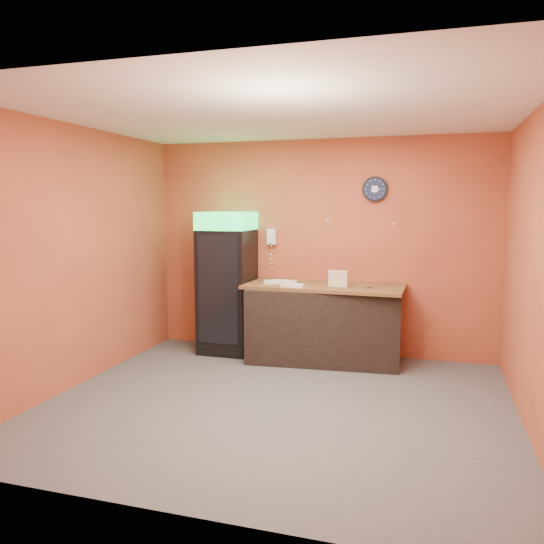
% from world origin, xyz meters
% --- Properties ---
extents(floor, '(4.50, 4.50, 0.00)m').
position_xyz_m(floor, '(0.00, 0.00, 0.00)').
color(floor, '#47474C').
rests_on(floor, ground).
extents(back_wall, '(4.50, 0.02, 2.80)m').
position_xyz_m(back_wall, '(0.00, 2.00, 1.40)').
color(back_wall, '#B75833').
rests_on(back_wall, floor).
extents(left_wall, '(0.02, 4.00, 2.80)m').
position_xyz_m(left_wall, '(-2.25, 0.00, 1.40)').
color(left_wall, '#B75833').
rests_on(left_wall, floor).
extents(right_wall, '(0.02, 4.00, 2.80)m').
position_xyz_m(right_wall, '(2.25, 0.00, 1.40)').
color(right_wall, '#B75833').
rests_on(right_wall, floor).
extents(ceiling, '(4.50, 4.00, 0.02)m').
position_xyz_m(ceiling, '(0.00, 0.00, 2.80)').
color(ceiling, white).
rests_on(ceiling, back_wall).
extents(beverage_cooler, '(0.66, 0.67, 1.86)m').
position_xyz_m(beverage_cooler, '(-1.17, 1.61, 0.91)').
color(beverage_cooler, black).
rests_on(beverage_cooler, floor).
extents(prep_counter, '(1.92, 0.98, 0.93)m').
position_xyz_m(prep_counter, '(0.14, 1.59, 0.46)').
color(prep_counter, black).
rests_on(prep_counter, floor).
extents(wall_clock, '(0.32, 0.06, 0.32)m').
position_xyz_m(wall_clock, '(0.70, 1.97, 2.15)').
color(wall_clock, black).
rests_on(wall_clock, back_wall).
extents(wall_phone, '(0.11, 0.10, 0.21)m').
position_xyz_m(wall_phone, '(-0.65, 1.95, 1.53)').
color(wall_phone, white).
rests_on(wall_phone, back_wall).
extents(butcher_paper, '(1.98, 0.90, 0.04)m').
position_xyz_m(butcher_paper, '(0.14, 1.59, 0.95)').
color(butcher_paper, brown).
rests_on(butcher_paper, prep_counter).
extents(sub_roll_stack, '(0.24, 0.09, 0.20)m').
position_xyz_m(sub_roll_stack, '(0.34, 1.49, 1.07)').
color(sub_roll_stack, beige).
rests_on(sub_roll_stack, butcher_paper).
extents(wrapped_sandwich_left, '(0.32, 0.24, 0.04)m').
position_xyz_m(wrapped_sandwich_left, '(-0.46, 1.52, 0.99)').
color(wrapped_sandwich_left, white).
rests_on(wrapped_sandwich_left, butcher_paper).
extents(wrapped_sandwich_mid, '(0.30, 0.16, 0.04)m').
position_xyz_m(wrapped_sandwich_mid, '(-0.19, 1.30, 0.99)').
color(wrapped_sandwich_mid, white).
rests_on(wrapped_sandwich_mid, butcher_paper).
extents(wrapped_sandwich_right, '(0.30, 0.14, 0.04)m').
position_xyz_m(wrapped_sandwich_right, '(-0.35, 1.56, 0.99)').
color(wrapped_sandwich_right, white).
rests_on(wrapped_sandwich_right, butcher_paper).
extents(kitchen_tool, '(0.06, 0.06, 0.06)m').
position_xyz_m(kitchen_tool, '(-0.21, 1.60, 1.00)').
color(kitchen_tool, silver).
rests_on(kitchen_tool, butcher_paper).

